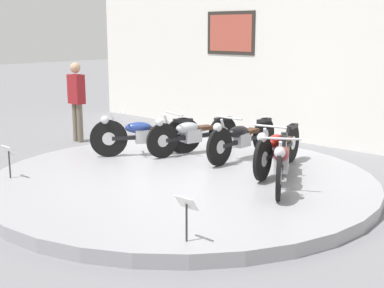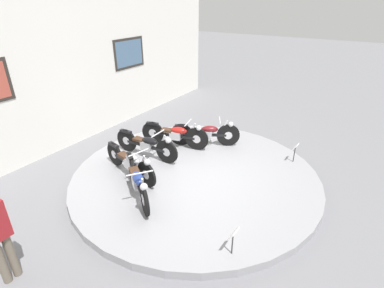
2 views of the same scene
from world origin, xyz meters
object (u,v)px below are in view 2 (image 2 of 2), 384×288
object	(u,v)px
motorcycle_blue	(137,180)
motorcycle_silver	(131,162)
motorcycle_red	(176,134)
motorcycle_maroon	(206,133)
info_placard_front_left	(233,237)
info_placard_front_centre	(295,149)
motorcycle_black	(147,144)

from	to	relation	value
motorcycle_blue	motorcycle_silver	xyz separation A→B (m)	(0.54, 0.69, -0.02)
motorcycle_red	motorcycle_maroon	size ratio (longest dim) A/B	1.12
motorcycle_silver	motorcycle_red	world-z (taller)	motorcycle_red
motorcycle_red	motorcycle_maroon	xyz separation A→B (m)	(0.53, -0.70, -0.00)
motorcycle_silver	info_placard_front_left	bearing A→B (deg)	-106.58
motorcycle_red	info_placard_front_left	world-z (taller)	motorcycle_red
motorcycle_maroon	info_placard_front_left	size ratio (longest dim) A/B	3.43
motorcycle_blue	motorcycle_red	bearing A→B (deg)	16.17
motorcycle_blue	motorcycle_silver	size ratio (longest dim) A/B	0.86
motorcycle_maroon	info_placard_front_left	distance (m)	4.12
info_placard_front_centre	motorcycle_maroon	bearing A→B (deg)	99.30
motorcycle_silver	motorcycle_black	distance (m)	0.97
motorcycle_silver	info_placard_front_left	size ratio (longest dim) A/B	3.78
motorcycle_black	motorcycle_blue	bearing A→B (deg)	-146.65
motorcycle_black	motorcycle_maroon	world-z (taller)	motorcycle_maroon
info_placard_front_left	motorcycle_silver	bearing A→B (deg)	73.42
motorcycle_black	motorcycle_maroon	bearing A→B (deg)	-33.53
motorcycle_silver	motorcycle_red	distance (m)	1.86
motorcycle_silver	motorcycle_black	size ratio (longest dim) A/B	0.97
motorcycle_silver	info_placard_front_left	world-z (taller)	motorcycle_silver
motorcycle_black	motorcycle_maroon	distance (m)	1.76
info_placard_front_left	motorcycle_maroon	bearing A→B (deg)	36.16
motorcycle_red	info_placard_front_centre	world-z (taller)	motorcycle_red
motorcycle_blue	info_placard_front_centre	size ratio (longest dim) A/B	3.25
motorcycle_blue	motorcycle_silver	bearing A→B (deg)	52.30
info_placard_front_left	info_placard_front_centre	distance (m)	3.73
motorcycle_blue	motorcycle_maroon	distance (m)	2.93
motorcycle_black	info_placard_front_left	distance (m)	3.88
motorcycle_red	info_placard_front_left	bearing A→B (deg)	-131.76
motorcycle_black	motorcycle_red	size ratio (longest dim) A/B	1.01
info_placard_front_left	motorcycle_red	bearing A→B (deg)	48.24
motorcycle_black	info_placard_front_centre	world-z (taller)	motorcycle_black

